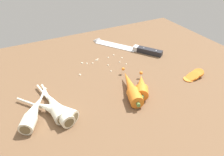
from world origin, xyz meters
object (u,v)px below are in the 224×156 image
(parsnip_front, at_px, (55,106))
(parsnip_mid_right, at_px, (33,114))
(parsnip_back, at_px, (55,110))
(whole_carrot, at_px, (131,88))
(parsnip_mid_left, at_px, (57,108))
(whole_carrot_second, at_px, (142,86))
(chefs_knife, at_px, (124,47))
(carrot_slice_stack, at_px, (194,76))

(parsnip_front, relative_size, parsnip_mid_right, 1.12)
(parsnip_back, bearing_deg, whole_carrot, -2.30)
(parsnip_mid_left, distance_m, parsnip_back, 0.01)
(parsnip_mid_left, distance_m, parsnip_mid_right, 0.07)
(whole_carrot, bearing_deg, parsnip_mid_right, 175.46)
(whole_carrot, distance_m, whole_carrot_second, 0.04)
(whole_carrot, distance_m, parsnip_back, 0.25)
(whole_carrot_second, distance_m, parsnip_back, 0.29)
(whole_carrot, relative_size, parsnip_back, 1.12)
(parsnip_back, bearing_deg, whole_carrot_second, -3.39)
(whole_carrot, distance_m, parsnip_mid_right, 0.31)
(parsnip_front, bearing_deg, chefs_knife, 34.89)
(whole_carrot_second, bearing_deg, carrot_slice_stack, -5.21)
(whole_carrot, relative_size, parsnip_front, 1.02)
(whole_carrot_second, bearing_deg, parsnip_mid_left, 175.27)
(chefs_knife, relative_size, parsnip_mid_left, 1.31)
(whole_carrot, height_order, parsnip_mid_right, whole_carrot)
(chefs_knife, height_order, carrot_slice_stack, same)
(carrot_slice_stack, bearing_deg, parsnip_back, 175.83)
(whole_carrot, xyz_separation_m, whole_carrot_second, (0.04, -0.01, -0.00))
(parsnip_front, bearing_deg, whole_carrot, -6.36)
(whole_carrot_second, distance_m, parsnip_front, 0.29)
(chefs_knife, height_order, whole_carrot_second, whole_carrot_second)
(chefs_knife, bearing_deg, parsnip_mid_left, -143.75)
(parsnip_back, bearing_deg, carrot_slice_stack, -4.17)
(chefs_knife, distance_m, parsnip_back, 0.50)
(carrot_slice_stack, bearing_deg, chefs_knife, 107.07)
(whole_carrot_second, relative_size, parsnip_mid_left, 0.57)
(whole_carrot, bearing_deg, parsnip_front, 173.64)
(parsnip_back, bearing_deg, parsnip_mid_right, 166.18)
(chefs_knife, relative_size, whole_carrot, 1.46)
(chefs_knife, relative_size, whole_carrot_second, 2.31)
(whole_carrot, height_order, parsnip_mid_left, whole_carrot)
(chefs_knife, xyz_separation_m, whole_carrot, (-0.15, -0.31, 0.01))
(chefs_knife, distance_m, whole_carrot_second, 0.33)
(whole_carrot, bearing_deg, carrot_slice_stack, -6.04)
(whole_carrot, height_order, whole_carrot_second, same)
(chefs_knife, relative_size, parsnip_front, 1.48)
(parsnip_mid_left, relative_size, parsnip_mid_right, 1.27)
(parsnip_mid_left, xyz_separation_m, parsnip_back, (-0.01, -0.01, 0.00))
(whole_carrot_second, xyz_separation_m, parsnip_mid_right, (-0.35, 0.03, -0.00))
(parsnip_mid_right, bearing_deg, whole_carrot, -4.54)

